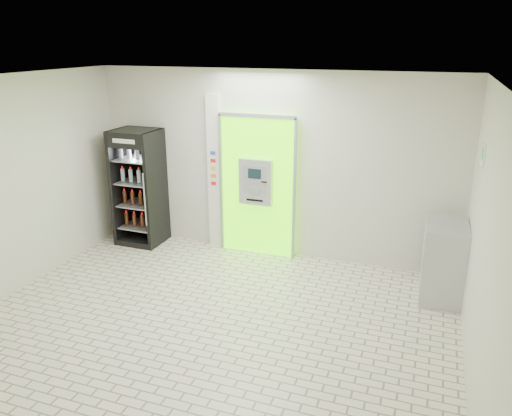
% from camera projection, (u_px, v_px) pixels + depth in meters
% --- Properties ---
extents(ground, '(6.00, 6.00, 0.00)m').
position_uv_depth(ground, '(209.00, 326.00, 6.28)').
color(ground, beige).
rests_on(ground, ground).
extents(room_shell, '(6.00, 6.00, 6.00)m').
position_uv_depth(room_shell, '(204.00, 186.00, 5.69)').
color(room_shell, beige).
rests_on(room_shell, ground).
extents(atm_assembly, '(1.30, 0.24, 2.33)m').
position_uv_depth(atm_assembly, '(258.00, 185.00, 8.12)').
color(atm_assembly, '#59F400').
rests_on(atm_assembly, ground).
extents(pillar, '(0.22, 0.11, 2.60)m').
position_uv_depth(pillar, '(215.00, 173.00, 8.36)').
color(pillar, silver).
rests_on(pillar, ground).
extents(beverage_cooler, '(0.76, 0.72, 2.00)m').
position_uv_depth(beverage_cooler, '(140.00, 189.00, 8.63)').
color(beverage_cooler, black).
rests_on(beverage_cooler, ground).
extents(steel_cabinet, '(0.57, 0.83, 1.09)m').
position_uv_depth(steel_cabinet, '(443.00, 261.00, 6.82)').
color(steel_cabinet, '#A8AAB0').
rests_on(steel_cabinet, ground).
extents(exit_sign, '(0.02, 0.22, 0.26)m').
position_uv_depth(exit_sign, '(483.00, 156.00, 5.89)').
color(exit_sign, white).
rests_on(exit_sign, room_shell).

